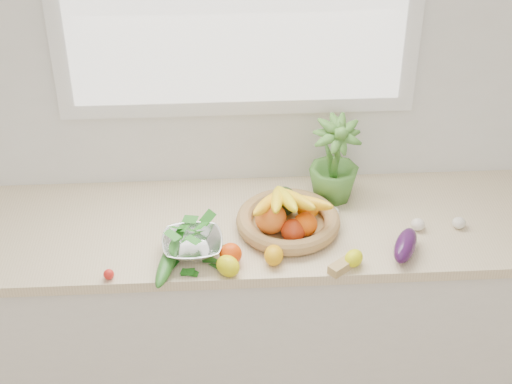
{
  "coord_description": "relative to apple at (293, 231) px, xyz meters",
  "views": [
    {
      "loc": [
        -0.08,
        -0.34,
        2.59
      ],
      "look_at": [
        0.05,
        1.93,
        1.05
      ],
      "focal_mm": 55.0,
      "sensor_mm": 36.0,
      "label": 1
    }
  ],
  "objects": [
    {
      "name": "garlic_c",
      "position": [
        0.45,
        0.04,
        -0.02
      ],
      "size": [
        0.06,
        0.06,
        0.04
      ],
      "primitive_type": "ellipsoid",
      "rotation": [
        0.0,
        0.0,
        0.14
      ],
      "color": "white",
      "rests_on": "countertop"
    },
    {
      "name": "lemon_c",
      "position": [
        -0.23,
        -0.17,
        -0.01
      ],
      "size": [
        0.11,
        0.11,
        0.07
      ],
      "primitive_type": "ellipsoid",
      "rotation": [
        0.0,
        0.0,
        0.72
      ],
      "color": "yellow",
      "rests_on": "countertop"
    },
    {
      "name": "eggplant",
      "position": [
        0.38,
        -0.1,
        -0.01
      ],
      "size": [
        0.14,
        0.2,
        0.07
      ],
      "primitive_type": "ellipsoid",
      "rotation": [
        0.0,
        0.0,
        -0.42
      ],
      "color": "#35113E",
      "rests_on": "countertop"
    },
    {
      "name": "radish",
      "position": [
        -0.63,
        -0.17,
        -0.03
      ],
      "size": [
        0.05,
        0.05,
        0.04
      ],
      "primitive_type": "sphere",
      "rotation": [
        0.0,
        0.0,
        -0.41
      ],
      "color": "red",
      "rests_on": "countertop"
    },
    {
      "name": "ginger",
      "position": [
        0.15,
        -0.17,
        -0.03
      ],
      "size": [
        0.1,
        0.09,
        0.03
      ],
      "primitive_type": "cube",
      "rotation": [
        0.0,
        0.0,
        0.69
      ],
      "color": "tan",
      "rests_on": "countertop"
    },
    {
      "name": "countertop",
      "position": [
        -0.18,
        0.11,
        -0.06
      ],
      "size": [
        2.24,
        0.62,
        0.04
      ],
      "primitive_type": "cube",
      "color": "beige",
      "rests_on": "counter_cabinet"
    },
    {
      "name": "potted_herb",
      "position": [
        0.18,
        0.27,
        0.12
      ],
      "size": [
        0.21,
        0.21,
        0.33
      ],
      "primitive_type": "imported",
      "rotation": [
        0.0,
        0.0,
        0.12
      ],
      "color": "#467E2E",
      "rests_on": "countertop"
    },
    {
      "name": "colander_with_spinach",
      "position": [
        -0.35,
        -0.06,
        0.01
      ],
      "size": [
        0.22,
        0.22,
        0.11
      ],
      "color": "white",
      "rests_on": "countertop"
    },
    {
      "name": "counter_cabinet",
      "position": [
        -0.18,
        0.11,
        -0.51
      ],
      "size": [
        2.2,
        0.58,
        0.86
      ],
      "primitive_type": "cube",
      "color": "silver",
      "rests_on": "ground"
    },
    {
      "name": "lemon_b",
      "position": [
        0.19,
        -0.14,
        -0.01
      ],
      "size": [
        0.09,
        0.09,
        0.06
      ],
      "primitive_type": "ellipsoid",
      "rotation": [
        0.0,
        0.0,
        -0.68
      ],
      "color": "#E4E70C",
      "rests_on": "countertop"
    },
    {
      "name": "back_wall",
      "position": [
        -0.18,
        0.41,
        0.41
      ],
      "size": [
        4.5,
        0.02,
        2.7
      ],
      "primitive_type": "cube",
      "color": "white",
      "rests_on": "ground"
    },
    {
      "name": "garlic_b",
      "position": [
        0.16,
        0.14,
        -0.02
      ],
      "size": [
        0.06,
        0.06,
        0.04
      ],
      "primitive_type": "ellipsoid",
      "rotation": [
        0.0,
        0.0,
        0.41
      ],
      "color": "white",
      "rests_on": "countertop"
    },
    {
      "name": "garlic_a",
      "position": [
        0.6,
        0.04,
        -0.02
      ],
      "size": [
        0.06,
        0.06,
        0.04
      ],
      "primitive_type": "ellipsoid",
      "rotation": [
        0.0,
        0.0,
        -0.34
      ],
      "color": "white",
      "rests_on": "countertop"
    },
    {
      "name": "apple",
      "position": [
        0.0,
        0.0,
        0.0
      ],
      "size": [
        0.09,
        0.09,
        0.09
      ],
      "primitive_type": "sphere",
      "rotation": [
        0.0,
        0.0,
        0.01
      ],
      "color": "#B12E0E",
      "rests_on": "countertop"
    },
    {
      "name": "fruit_basket",
      "position": [
        -0.01,
        0.08,
        0.01
      ],
      "size": [
        0.44,
        0.44,
        0.19
      ],
      "color": "#A9804B",
      "rests_on": "countertop"
    },
    {
      "name": "cucumber",
      "position": [
        -0.43,
        -0.12,
        -0.02
      ],
      "size": [
        0.11,
        0.28,
        0.05
      ],
      "primitive_type": "ellipsoid",
      "rotation": [
        0.0,
        0.0,
        -0.21
      ],
      "color": "#2B5C1B",
      "rests_on": "countertop"
    },
    {
      "name": "orange_loose",
      "position": [
        -0.22,
        -0.11,
        -0.01
      ],
      "size": [
        0.1,
        0.1,
        0.08
      ],
      "primitive_type": "sphere",
      "rotation": [
        0.0,
        0.0,
        -0.3
      ],
      "color": "#E13F07",
      "rests_on": "countertop"
    },
    {
      "name": "lemon_a",
      "position": [
        -0.08,
        -0.12,
        -0.01
      ],
      "size": [
        0.08,
        0.09,
        0.06
      ],
      "primitive_type": "ellipsoid",
      "rotation": [
        0.0,
        0.0,
        -0.15
      ],
      "color": "#EDA10C",
      "rests_on": "countertop"
    }
  ]
}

